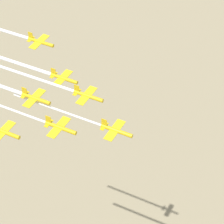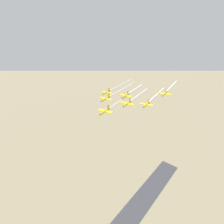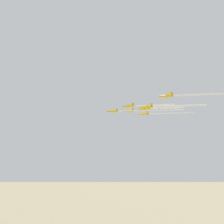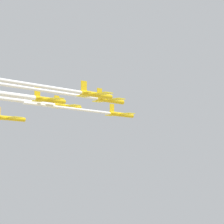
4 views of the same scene
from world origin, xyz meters
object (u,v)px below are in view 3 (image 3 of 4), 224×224
at_px(jet_1, 128,106).
at_px(jet_5, 144,114).
at_px(jet_4, 145,109).
at_px(jet_6, 167,96).
at_px(jet_2, 129,111).
at_px(jet_3, 147,107).
at_px(jet_0, 113,111).

distance_m(jet_1, jet_5, 31.46).
distance_m(jet_4, jet_6, 31.51).
distance_m(jet_2, jet_3, 31.80).
relative_size(jet_1, jet_5, 1.00).
bearing_deg(jet_4, jet_0, 90.00).
bearing_deg(jet_4, jet_2, 59.53).
xyz_separation_m(jet_4, jet_6, (31.38, 2.18, 1.83)).
xyz_separation_m(jet_0, jet_5, (-3.08, 35.86, 1.39)).
relative_size(jet_2, jet_4, 1.00).
distance_m(jet_3, jet_6, 18.92).
xyz_separation_m(jet_3, jet_5, (-32.92, 15.74, 3.72)).
height_order(jet_1, jet_4, jet_1).
bearing_deg(jet_5, jet_0, 120.47).
distance_m(jet_2, jet_4, 18.00).
xyz_separation_m(jet_3, jet_6, (14.92, 10.06, 5.86)).
bearing_deg(jet_4, jet_6, -150.46).
bearing_deg(jet_3, jet_4, 0.00).
relative_size(jet_1, jet_6, 1.00).
bearing_deg(jet_2, jet_4, -120.47).
xyz_separation_m(jet_0, jet_3, (29.84, 20.11, -2.33)).
distance_m(jet_1, jet_3, 18.50).
distance_m(jet_3, jet_4, 18.68).
height_order(jet_0, jet_2, jet_2).
distance_m(jet_3, jet_5, 36.68).
distance_m(jet_1, jet_2, 18.25).
height_order(jet_1, jet_2, jet_2).
bearing_deg(jet_2, jet_3, -150.46).
bearing_deg(jet_3, jet_6, -120.47).
relative_size(jet_0, jet_5, 1.00).
height_order(jet_0, jet_4, jet_4).
distance_m(jet_0, jet_1, 18.10).
relative_size(jet_4, jet_5, 1.00).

